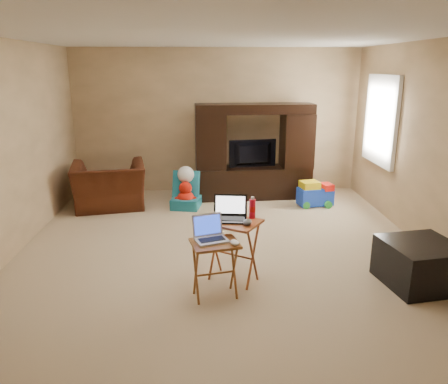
{
  "coord_description": "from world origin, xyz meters",
  "views": [
    {
      "loc": [
        -0.21,
        -5.0,
        2.18
      ],
      "look_at": [
        0.0,
        -0.2,
        0.8
      ],
      "focal_mm": 35.0,
      "sensor_mm": 36.0,
      "label": 1
    }
  ],
  "objects_px": {
    "entertainment_center": "(254,152)",
    "laptop_right": "(230,209)",
    "mouse_right": "(247,222)",
    "mouse_left": "(235,243)",
    "television": "(254,154)",
    "laptop_left": "(212,229)",
    "plush_toy": "(186,195)",
    "recliner": "(109,186)",
    "child_rocker": "(186,190)",
    "water_bottle": "(252,209)",
    "push_toy": "(315,193)",
    "ottoman": "(420,264)",
    "tray_table_right": "(233,251)",
    "tray_table_left": "(215,270)"
  },
  "relations": [
    {
      "from": "entertainment_center",
      "to": "laptop_right",
      "type": "bearing_deg",
      "value": -103.79
    },
    {
      "from": "entertainment_center",
      "to": "mouse_right",
      "type": "height_order",
      "value": "entertainment_center"
    },
    {
      "from": "mouse_left",
      "to": "television",
      "type": "bearing_deg",
      "value": 80.75
    },
    {
      "from": "entertainment_center",
      "to": "laptop_left",
      "type": "distance_m",
      "value": 3.43
    },
    {
      "from": "plush_toy",
      "to": "laptop_right",
      "type": "distance_m",
      "value": 2.6
    },
    {
      "from": "mouse_right",
      "to": "laptop_left",
      "type": "bearing_deg",
      "value": -151.99
    },
    {
      "from": "recliner",
      "to": "mouse_left",
      "type": "relative_size",
      "value": 9.49
    },
    {
      "from": "child_rocker",
      "to": "water_bottle",
      "type": "height_order",
      "value": "water_bottle"
    },
    {
      "from": "recliner",
      "to": "laptop_left",
      "type": "xyz_separation_m",
      "value": [
        1.58,
        -2.88,
        0.33
      ]
    },
    {
      "from": "child_rocker",
      "to": "push_toy",
      "type": "height_order",
      "value": "child_rocker"
    },
    {
      "from": "ottoman",
      "to": "tray_table_right",
      "type": "bearing_deg",
      "value": 174.74
    },
    {
      "from": "television",
      "to": "laptop_right",
      "type": "distance_m",
      "value": 3.03
    },
    {
      "from": "laptop_right",
      "to": "mouse_right",
      "type": "bearing_deg",
      "value": -32.91
    },
    {
      "from": "push_toy",
      "to": "mouse_right",
      "type": "distance_m",
      "value": 3.0
    },
    {
      "from": "tray_table_left",
      "to": "television",
      "type": "bearing_deg",
      "value": 64.13
    },
    {
      "from": "water_bottle",
      "to": "plush_toy",
      "type": "bearing_deg",
      "value": 108.38
    },
    {
      "from": "entertainment_center",
      "to": "water_bottle",
      "type": "distance_m",
      "value": 2.97
    },
    {
      "from": "ottoman",
      "to": "mouse_left",
      "type": "xyz_separation_m",
      "value": [
        -1.94,
        -0.23,
        0.37
      ]
    },
    {
      "from": "entertainment_center",
      "to": "recliner",
      "type": "bearing_deg",
      "value": -171.71
    },
    {
      "from": "child_rocker",
      "to": "mouse_right",
      "type": "height_order",
      "value": "mouse_right"
    },
    {
      "from": "push_toy",
      "to": "water_bottle",
      "type": "relative_size",
      "value": 2.72
    },
    {
      "from": "push_toy",
      "to": "laptop_left",
      "type": "bearing_deg",
      "value": -133.19
    },
    {
      "from": "television",
      "to": "laptop_right",
      "type": "height_order",
      "value": "television"
    },
    {
      "from": "laptop_left",
      "to": "water_bottle",
      "type": "distance_m",
      "value": 0.59
    },
    {
      "from": "child_rocker",
      "to": "tray_table_left",
      "type": "height_order",
      "value": "child_rocker"
    },
    {
      "from": "mouse_right",
      "to": "plush_toy",
      "type": "bearing_deg",
      "value": 105.64
    },
    {
      "from": "tray_table_right",
      "to": "laptop_left",
      "type": "bearing_deg",
      "value": -94.19
    },
    {
      "from": "recliner",
      "to": "mouse_left",
      "type": "distance_m",
      "value": 3.49
    },
    {
      "from": "tray_table_left",
      "to": "mouse_right",
      "type": "relative_size",
      "value": 4.26
    },
    {
      "from": "recliner",
      "to": "child_rocker",
      "type": "height_order",
      "value": "recliner"
    },
    {
      "from": "tray_table_left",
      "to": "tray_table_right",
      "type": "xyz_separation_m",
      "value": [
        0.2,
        0.34,
        0.04
      ]
    },
    {
      "from": "push_toy",
      "to": "laptop_right",
      "type": "xyz_separation_m",
      "value": [
        -1.53,
        -2.49,
        0.58
      ]
    },
    {
      "from": "television",
      "to": "tray_table_right",
      "type": "distance_m",
      "value": 3.07
    },
    {
      "from": "mouse_right",
      "to": "entertainment_center",
      "type": "bearing_deg",
      "value": 82.64
    },
    {
      "from": "plush_toy",
      "to": "push_toy",
      "type": "bearing_deg",
      "value": 0.5
    },
    {
      "from": "entertainment_center",
      "to": "laptop_right",
      "type": "relative_size",
      "value": 5.62
    },
    {
      "from": "ottoman",
      "to": "laptop_right",
      "type": "height_order",
      "value": "laptop_right"
    },
    {
      "from": "push_toy",
      "to": "laptop_left",
      "type": "height_order",
      "value": "laptop_left"
    },
    {
      "from": "water_bottle",
      "to": "ottoman",
      "type": "bearing_deg",
      "value": -8.5
    },
    {
      "from": "television",
      "to": "water_bottle",
      "type": "bearing_deg",
      "value": 73.49
    },
    {
      "from": "tray_table_left",
      "to": "tray_table_right",
      "type": "height_order",
      "value": "tray_table_right"
    },
    {
      "from": "entertainment_center",
      "to": "laptop_left",
      "type": "relative_size",
      "value": 6.51
    },
    {
      "from": "entertainment_center",
      "to": "mouse_left",
      "type": "distance_m",
      "value": 3.5
    },
    {
      "from": "child_rocker",
      "to": "mouse_left",
      "type": "distance_m",
      "value": 2.98
    },
    {
      "from": "child_rocker",
      "to": "laptop_left",
      "type": "distance_m",
      "value": 2.86
    },
    {
      "from": "plush_toy",
      "to": "water_bottle",
      "type": "height_order",
      "value": "water_bottle"
    },
    {
      "from": "ottoman",
      "to": "mouse_right",
      "type": "relative_size",
      "value": 5.22
    },
    {
      "from": "ottoman",
      "to": "water_bottle",
      "type": "relative_size",
      "value": 3.45
    },
    {
      "from": "plush_toy",
      "to": "laptop_left",
      "type": "bearing_deg",
      "value": -82.46
    },
    {
      "from": "television",
      "to": "water_bottle",
      "type": "height_order",
      "value": "television"
    }
  ]
}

